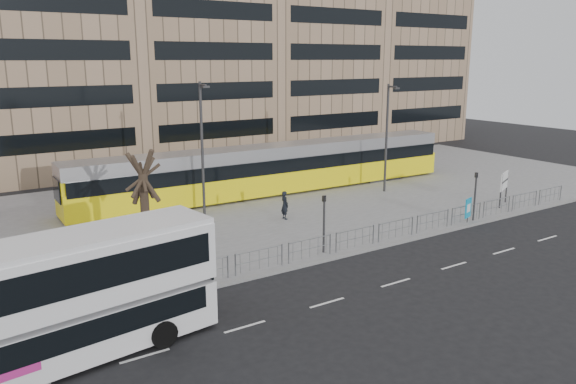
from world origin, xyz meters
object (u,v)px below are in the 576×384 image
ad_panel (468,208)px  traffic_light_west (324,216)px  lamp_post_west (202,144)px  lamp_post_east (387,134)px  station_sign (504,182)px  bare_tree (141,147)px  double_decker_bus (55,299)px  traffic_light_east (475,190)px  tram (274,169)px  pedestrian (285,205)px

ad_panel → traffic_light_west: (-10.87, 0.49, 1.06)m
lamp_post_west → lamp_post_east: size_ratio=1.05×
lamp_post_west → station_sign: bearing=-26.5°
ad_panel → bare_tree: size_ratio=0.20×
double_decker_bus → traffic_light_east: (25.56, 3.41, -0.26)m
tram → ad_panel: 14.72m
lamp_post_west → bare_tree: size_ratio=1.09×
lamp_post_west → lamp_post_east: bearing=-6.3°
pedestrian → traffic_light_west: (-1.74, -6.45, 1.06)m
station_sign → ad_panel: bearing=170.9°
ad_panel → pedestrian: 11.46m
station_sign → pedestrian: (-14.66, 5.45, -0.71)m
ad_panel → traffic_light_east: (0.68, 0.10, 1.06)m
station_sign → ad_panel: station_sign is taller
traffic_light_west → double_decker_bus: bearing=179.4°
tram → ad_panel: bearing=-65.3°
ad_panel → pedestrian: pedestrian is taller
tram → bare_tree: (-13.34, -9.29, 4.03)m
lamp_post_east → bare_tree: bearing=-166.7°
station_sign → traffic_light_west: (-16.40, -1.00, 0.35)m
traffic_light_west → lamp_post_west: 10.76m
ad_panel → lamp_post_west: 17.22m
pedestrian → station_sign: bearing=-105.4°
lamp_post_west → double_decker_bus: bearing=-130.4°
double_decker_bus → tram: 25.44m
double_decker_bus → traffic_light_east: size_ratio=3.64×
double_decker_bus → lamp_post_east: lamp_post_east is taller
traffic_light_east → lamp_post_east: lamp_post_east is taller
traffic_light_west → bare_tree: (-8.26, 3.72, 3.89)m
double_decker_bus → pedestrian: (15.75, 10.25, -1.32)m
pedestrian → bare_tree: bearing=110.2°
traffic_light_west → ad_panel: bearing=-18.4°
double_decker_bus → pedestrian: size_ratio=6.16×
tram → station_sign: 16.51m
station_sign → pedestrian: bearing=135.5°
station_sign → pedestrian: station_sign is taller
ad_panel → lamp_post_east: (1.51, 9.11, 3.55)m
traffic_light_west → lamp_post_east: size_ratio=0.38×
traffic_light_east → lamp_post_west: 17.48m
double_decker_bus → lamp_post_west: size_ratio=1.31×
tram → lamp_post_west: (-7.17, -2.81, 2.84)m
ad_panel → bare_tree: 20.21m
ad_panel → lamp_post_west: bearing=122.6°
traffic_light_west → lamp_post_east: lamp_post_east is taller
tram → lamp_post_east: 8.92m
tram → lamp_post_east: (7.30, -4.40, 2.63)m
station_sign → lamp_post_west: lamp_post_west is taller
station_sign → bare_tree: 25.18m
double_decker_bus → traffic_light_east: bearing=0.3°
pedestrian → bare_tree: size_ratio=0.23×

